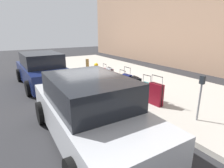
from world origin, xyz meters
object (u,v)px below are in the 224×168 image
suitcase_teal_1 (146,91)px  suitcase_navy_3 (127,84)px  suitcase_silver_6 (110,76)px  parked_car_navy_1 (42,70)px  suitcase_red_5 (114,80)px  suitcase_black_2 (136,87)px  fire_hydrant (96,70)px  parked_car_silver_0 (89,110)px  suitcase_olive_4 (123,82)px  suitcase_maroon_7 (105,75)px  suitcase_maroon_0 (156,94)px  bollard_post (87,67)px  parking_meter (201,92)px

suitcase_teal_1 → suitcase_navy_3: (0.96, 0.15, 0.07)m
suitcase_silver_6 → parked_car_navy_1: (1.95, 2.61, 0.22)m
suitcase_silver_6 → suitcase_teal_1: bearing=-179.4°
suitcase_navy_3 → suitcase_red_5: size_ratio=1.55×
suitcase_black_2 → fire_hydrant: size_ratio=1.00×
parked_car_silver_0 → parked_car_navy_1: 5.36m
suitcase_olive_4 → parked_car_silver_0: (-2.38, 2.63, 0.28)m
suitcase_maroon_7 → parked_car_silver_0: 4.65m
suitcase_maroon_0 → suitcase_navy_3: (1.47, 0.12, 0.01)m
suitcase_silver_6 → bollard_post: bollard_post is taller
fire_hydrant → bollard_post: size_ratio=0.87×
parking_meter → suitcase_black_2: bearing=6.2°
suitcase_maroon_7 → suitcase_red_5: bearing=176.2°
suitcase_navy_3 → suitcase_maroon_7: size_ratio=1.21×
fire_hydrant → suitcase_olive_4: bearing=-178.1°
suitcase_maroon_7 → parking_meter: bearing=-177.5°
suitcase_red_5 → suitcase_navy_3: bearing=177.3°
bollard_post → parked_car_silver_0: bearing=156.2°
suitcase_teal_1 → fire_hydrant: (3.76, 0.08, 0.10)m
suitcase_navy_3 → suitcase_maroon_7: bearing=-3.2°
suitcase_teal_1 → suitcase_maroon_7: size_ratio=1.06×
suitcase_olive_4 → suitcase_navy_3: bearing=163.8°
suitcase_teal_1 → suitcase_navy_3: suitcase_navy_3 is taller
suitcase_maroon_7 → parked_car_navy_1: size_ratio=0.20×
suitcase_maroon_0 → suitcase_maroon_7: suitcase_maroon_0 is taller
suitcase_navy_3 → parking_meter: size_ratio=0.84×
suitcase_navy_3 → bollard_post: suitcase_navy_3 is taller
suitcase_maroon_0 → suitcase_olive_4: suitcase_maroon_0 is taller
suitcase_red_5 → parked_car_silver_0: size_ratio=0.16×
suitcase_teal_1 → suitcase_maroon_7: bearing=0.7°
bollard_post → parking_meter: (-6.46, -0.40, 0.37)m
suitcase_maroon_7 → suitcase_teal_1: bearing=-179.3°
suitcase_silver_6 → fire_hydrant: (1.27, 0.06, 0.05)m
suitcase_navy_3 → suitcase_red_5: suitcase_navy_3 is taller
suitcase_silver_6 → suitcase_maroon_7: (0.44, 0.01, -0.04)m
suitcase_maroon_7 → suitcase_black_2: bearing=178.8°
suitcase_red_5 → parked_car_navy_1: parked_car_navy_1 is taller
suitcase_maroon_0 → suitcase_navy_3: 1.47m
suitcase_olive_4 → suitcase_red_5: suitcase_olive_4 is taller
suitcase_teal_1 → suitcase_red_5: (1.99, 0.10, -0.00)m
suitcase_olive_4 → suitcase_silver_6: bearing=1.2°
suitcase_black_2 → suitcase_silver_6: 2.02m
suitcase_black_2 → parked_car_navy_1: bearing=32.7°
bollard_post → parking_meter: 6.48m
parked_car_silver_0 → parked_car_navy_1: bearing=0.0°
suitcase_maroon_0 → parked_car_navy_1: parked_car_navy_1 is taller
suitcase_red_5 → suitcase_olive_4: bearing=-169.5°
suitcase_silver_6 → parked_car_navy_1: bearing=53.2°
suitcase_olive_4 → parking_meter: (-3.38, -0.17, 0.52)m
suitcase_red_5 → bollard_post: bollard_post is taller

